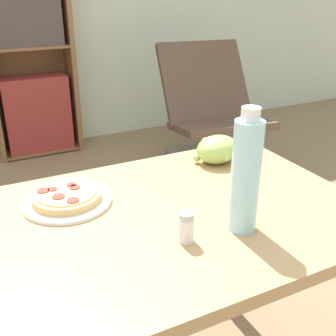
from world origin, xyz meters
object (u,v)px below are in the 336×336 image
salt_shaker (186,227)px  lounge_chair_far (212,130)px  pizza_on_plate (67,198)px  bookshelf (29,56)px  grape_bunch (217,149)px  drink_bottle (246,175)px

salt_shaker → lounge_chair_far: lounge_chair_far is taller
pizza_on_plate → bookshelf: bearing=82.5°
pizza_on_plate → lounge_chair_far: bearing=46.4°
grape_bunch → lounge_chair_far: (0.90, 1.42, -0.51)m
drink_bottle → lounge_chair_far: size_ratio=0.34×
bookshelf → salt_shaker: bearing=-92.5°
drink_bottle → salt_shaker: drink_bottle is taller
drink_bottle → bookshelf: 2.68m
salt_shaker → bookshelf: bearing=87.5°
pizza_on_plate → grape_bunch: (0.51, 0.05, 0.03)m
pizza_on_plate → grape_bunch: bearing=5.8°
salt_shaker → bookshelf: 2.66m
drink_bottle → lounge_chair_far: bearing=59.3°
pizza_on_plate → lounge_chair_far: 2.09m
pizza_on_plate → drink_bottle: (0.34, -0.31, 0.13)m
drink_bottle → lounge_chair_far: (1.06, 1.79, -0.61)m
drink_bottle → lounge_chair_far: drink_bottle is taller
lounge_chair_far → drink_bottle: bearing=-111.7°
drink_bottle → salt_shaker: (-0.15, 0.01, -0.10)m
salt_shaker → drink_bottle: bearing=-4.4°
salt_shaker → pizza_on_plate: bearing=123.2°
pizza_on_plate → grape_bunch: 0.51m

